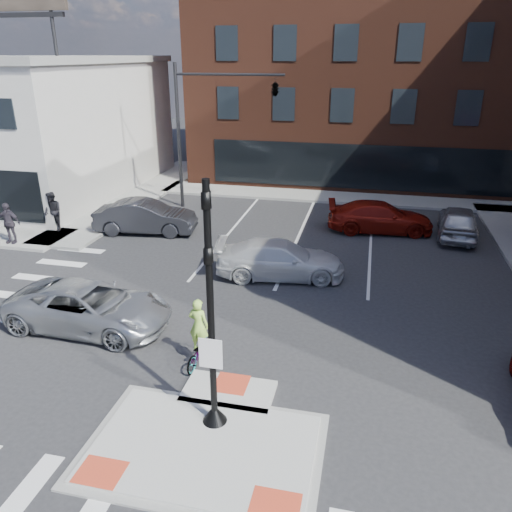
% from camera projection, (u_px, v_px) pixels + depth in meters
% --- Properties ---
extents(ground, '(120.00, 120.00, 0.00)m').
position_uv_depth(ground, '(210.00, 436.00, 11.82)').
color(ground, '#28282B').
rests_on(ground, ground).
extents(refuge_island, '(5.40, 4.65, 0.13)m').
position_uv_depth(refuge_island, '(206.00, 442.00, 11.56)').
color(refuge_island, gray).
rests_on(refuge_island, ground).
extents(sidewalk_nw, '(23.50, 20.50, 0.15)m').
position_uv_depth(sidewalk_nw, '(16.00, 208.00, 29.08)').
color(sidewalk_nw, gray).
rests_on(sidewalk_nw, ground).
extents(sidewalk_n, '(26.00, 3.00, 0.15)m').
position_uv_depth(sidewalk_n, '(365.00, 198.00, 31.03)').
color(sidewalk_n, gray).
rests_on(sidewalk_n, ground).
extents(building_n, '(24.40, 18.40, 15.50)m').
position_uv_depth(building_n, '(377.00, 63.00, 37.15)').
color(building_n, '#4D2518').
rests_on(building_n, ground).
extents(building_far_left, '(10.00, 12.00, 10.00)m').
position_uv_depth(building_far_left, '(314.00, 86.00, 57.73)').
color(building_far_left, slate).
rests_on(building_far_left, ground).
extents(building_far_right, '(12.00, 12.00, 12.00)m').
position_uv_depth(building_far_right, '(431.00, 77.00, 56.45)').
color(building_far_right, brown).
rests_on(building_far_right, ground).
extents(signal_pole, '(0.60, 0.60, 5.98)m').
position_uv_depth(signal_pole, '(212.00, 341.00, 11.29)').
color(signal_pole, black).
rests_on(signal_pole, refuge_island).
extents(mast_arm_signal, '(6.10, 2.24, 8.00)m').
position_uv_depth(mast_arm_signal, '(248.00, 98.00, 26.46)').
color(mast_arm_signal, black).
rests_on(mast_arm_signal, ground).
extents(silver_suv, '(5.47, 2.66, 1.50)m').
position_uv_depth(silver_suv, '(89.00, 307.00, 16.25)').
color(silver_suv, '#B0B4B8').
rests_on(silver_suv, ground).
extents(white_pickup, '(5.41, 2.91, 1.49)m').
position_uv_depth(white_pickup, '(280.00, 259.00, 20.02)').
color(white_pickup, silver).
rests_on(white_pickup, ground).
extents(bg_car_dark, '(5.19, 2.42, 1.65)m').
position_uv_depth(bg_car_dark, '(146.00, 217.00, 24.98)').
color(bg_car_dark, '#2A2A2F').
rests_on(bg_car_dark, ground).
extents(bg_car_silver, '(2.31, 4.72, 1.55)m').
position_uv_depth(bg_car_silver, '(458.00, 221.00, 24.47)').
color(bg_car_silver, '#B5B6BC').
rests_on(bg_car_silver, ground).
extents(bg_car_red, '(5.42, 2.70, 1.51)m').
position_uv_depth(bg_car_red, '(380.00, 217.00, 25.18)').
color(bg_car_red, maroon).
rests_on(bg_car_red, ground).
extents(cyclist, '(0.76, 1.68, 2.08)m').
position_uv_depth(cyclist, '(199.00, 342.00, 14.33)').
color(cyclist, '#3F3F44').
rests_on(cyclist, ground).
extents(pedestrian_a, '(1.18, 1.06, 1.98)m').
position_uv_depth(pedestrian_a, '(53.00, 212.00, 24.72)').
color(pedestrian_a, black).
rests_on(pedestrian_a, sidewalk_nw).
extents(pedestrian_b, '(1.17, 0.56, 1.94)m').
position_uv_depth(pedestrian_b, '(8.00, 223.00, 23.13)').
color(pedestrian_b, '#322D37').
rests_on(pedestrian_b, sidewalk_nw).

